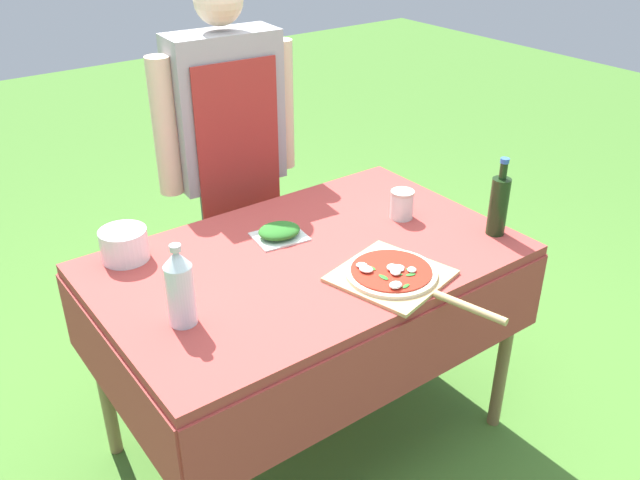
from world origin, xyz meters
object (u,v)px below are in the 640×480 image
prep_table (308,279)px  water_bottle (180,287)px  person_cook (229,147)px  pizza_on_peel (394,275)px  herb_container (279,232)px  sauce_jar (402,206)px  oil_bottle (499,204)px  mixing_tub (124,245)px

prep_table → water_bottle: 0.56m
prep_table → person_cook: 0.76m
pizza_on_peel → water_bottle: size_ratio=2.29×
herb_container → prep_table: bearing=-87.0°
sauce_jar → prep_table: bearing=-177.5°
prep_table → oil_bottle: oil_bottle is taller
pizza_on_peel → sauce_jar: size_ratio=5.40×
pizza_on_peel → water_bottle: bearing=149.4°
prep_table → mixing_tub: bearing=145.8°
pizza_on_peel → person_cook: bearing=76.4°
mixing_tub → water_bottle: bearing=-91.2°
person_cook → mixing_tub: (-0.61, -0.38, -0.08)m
oil_bottle → water_bottle: oil_bottle is taller
oil_bottle → prep_table: bearing=156.6°
prep_table → mixing_tub: 0.62m
pizza_on_peel → sauce_jar: (0.31, 0.30, 0.03)m
prep_table → herb_container: bearing=93.0°
prep_table → water_bottle: water_bottle is taller
pizza_on_peel → water_bottle: (-0.63, 0.18, 0.10)m
herb_container → sauce_jar: bearing=-17.3°
pizza_on_peel → oil_bottle: size_ratio=2.03×
person_cook → oil_bottle: person_cook is taller
person_cook → water_bottle: person_cook is taller
water_bottle → herb_container: size_ratio=1.30×
prep_table → oil_bottle: 0.71m
prep_table → herb_container: (-0.01, 0.16, 0.11)m
person_cook → oil_bottle: size_ratio=5.71×
water_bottle → mixing_tub: size_ratio=1.62×
mixing_tub → sauce_jar: (0.93, -0.32, -0.01)m
prep_table → pizza_on_peel: size_ratio=2.44×
person_cook → sauce_jar: 0.77m
mixing_tub → oil_bottle: bearing=-28.5°
oil_bottle → sauce_jar: 0.35m
person_cook → mixing_tub: size_ratio=10.39×
herb_container → person_cook: bearing=77.3°
pizza_on_peel → sauce_jar: bearing=30.3°
prep_table → sauce_jar: (0.44, 0.02, 0.14)m
herb_container → mixing_tub: mixing_tub is taller
prep_table → sauce_jar: bearing=2.5°
pizza_on_peel → mixing_tub: bearing=120.8°
prep_table → oil_bottle: (0.62, -0.27, 0.21)m
prep_table → sauce_jar: size_ratio=13.20×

